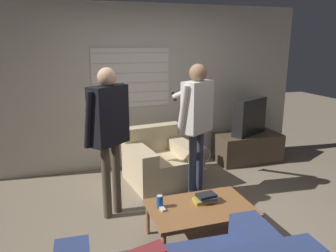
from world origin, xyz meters
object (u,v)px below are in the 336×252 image
Objects in this scene: tv at (249,116)px; floor_fan at (201,159)px; coffee_table at (201,210)px; person_left_standing at (108,124)px; book_stack at (205,198)px; soda_can at (160,202)px; armchair_beige at (160,161)px; person_right_standing at (196,114)px; spare_remote at (162,208)px.

tv is 1.10m from floor_fan.
tv is (1.69, 1.92, 0.42)m from coffee_table.
floor_fan is at bearing -17.90° from tv.
person_left_standing is 7.61× the size of book_stack.
soda_can is at bearing 164.30° from coffee_table.
armchair_beige is at bearing 6.20° from person_left_standing.
floor_fan is (0.42, 0.76, -0.91)m from person_right_standing.
armchair_beige is 1.38× the size of tv.
person_left_standing reaches higher than tv.
coffee_table is 8.12× the size of soda_can.
floor_fan reaches higher than coffee_table.
armchair_beige reaches higher than floor_fan.
armchair_beige is at bearing -15.96° from tv.
spare_remote is (0.01, -0.04, -0.05)m from soda_can.
spare_remote reaches higher than floor_fan.
book_stack reaches higher than spare_remote.
person_left_standing is at bearing 117.93° from soda_can.
person_right_standing reaches higher than person_left_standing.
tv is at bearing 35.49° from spare_remote.
tv is 1.85× the size of floor_fan.
tv is at bearing 9.68° from floor_fan.
soda_can is at bearing 95.61° from spare_remote.
book_stack is at bearing -139.22° from person_right_standing.
coffee_table is 0.39m from spare_remote.
floor_fan is at bearing -173.78° from armchair_beige.
armchair_beige is 4.48× the size of book_stack.
book_stack is (0.08, 0.07, 0.08)m from coffee_table.
floor_fan is (1.55, 0.94, -0.91)m from person_left_standing.
spare_remote is at bearing 66.64° from armchair_beige.
floor_fan is (-0.92, -0.16, -0.59)m from tv.
spare_remote is 0.34× the size of floor_fan.
armchair_beige is 1.03m from person_right_standing.
person_right_standing is at bearing 6.72° from tv.
tv is at bearing 48.61° from coffee_table.
person_right_standing is 1.18m from book_stack.
coffee_table is 4.53× the size of book_stack.
floor_fan is (0.78, 1.77, -0.17)m from coffee_table.
book_stack is (0.86, -0.75, -0.66)m from person_left_standing.
spare_remote is (-2.08, -1.85, -0.38)m from tv.
soda_can is 0.94× the size of spare_remote.
armchair_beige is 1.58m from coffee_table.
person_right_standing reaches higher than armchair_beige.
person_right_standing reaches higher than tv.
coffee_table is 0.60× the size of person_left_standing.
soda_can is at bearing 175.65° from book_stack.
tv is at bearing -176.15° from armchair_beige.
tv reaches higher than spare_remote.
armchair_beige is at bearing 68.20° from spare_remote.
person_right_standing is (1.13, 0.18, 0.00)m from person_left_standing.
coffee_table is 2.60m from tv.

